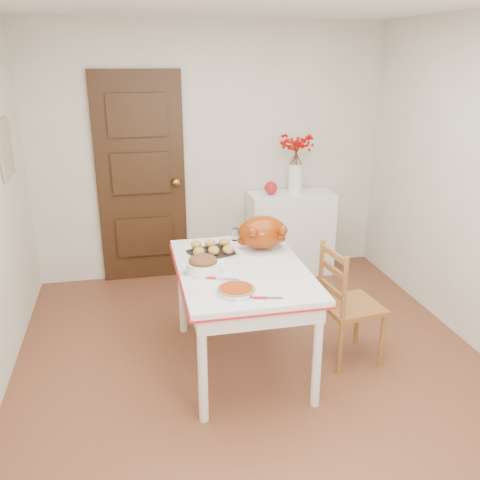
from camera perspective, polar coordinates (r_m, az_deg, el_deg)
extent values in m
cube|color=brown|center=(3.87, 2.05, -14.62)|extent=(3.50, 4.00, 0.00)
cube|color=silver|center=(5.24, -3.21, 9.44)|extent=(3.50, 0.00, 2.50)
cube|color=silver|center=(1.65, 20.60, -16.27)|extent=(3.50, 0.00, 2.50)
cube|color=#371E0F|center=(5.20, -10.80, 6.55)|extent=(0.85, 0.06, 2.06)
cube|color=tan|center=(4.44, -24.37, 9.15)|extent=(0.03, 0.35, 0.45)
cube|color=white|center=(5.42, 5.53, 0.75)|extent=(0.86, 0.38, 0.86)
sphere|color=red|center=(5.22, 3.42, 5.72)|extent=(0.13, 0.13, 0.13)
cylinder|color=#8B2C09|center=(3.23, -0.41, -5.44)|extent=(0.25, 0.25, 0.05)
cylinder|color=white|center=(4.12, -0.49, 0.63)|extent=(0.06, 0.06, 0.10)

